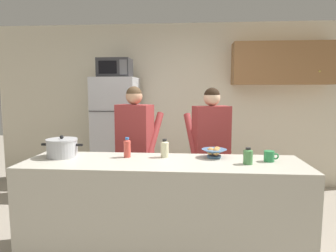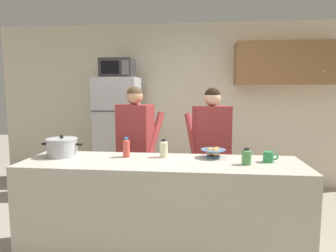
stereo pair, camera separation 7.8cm
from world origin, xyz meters
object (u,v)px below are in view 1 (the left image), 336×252
person_near_pot (135,140)px  bottle_mid_counter (127,148)px  cooking_pot (62,148)px  bottle_near_edge (165,148)px  microwave (115,68)px  coffee_mug (269,156)px  person_by_sink (211,141)px  bread_bowl (214,152)px  refrigerator (117,135)px  bottle_far_corner (248,156)px

person_near_pot → bottle_mid_counter: (0.04, -0.60, 0.02)m
cooking_pot → bottle_near_edge: 0.97m
microwave → coffee_mug: bearing=-43.8°
microwave → bottle_mid_counter: size_ratio=2.54×
cooking_pot → bottle_mid_counter: 0.62m
microwave → bottle_near_edge: size_ratio=2.77×
bottle_near_edge → microwave: bearing=118.2°
microwave → person_by_sink: 1.96m
person_near_pot → bottle_near_edge: bearing=-55.6°
bread_bowl → bottle_near_edge: 0.47m
bread_bowl → cooking_pot: bearing=-176.7°
person_near_pot → person_by_sink: bearing=1.3°
microwave → bread_bowl: (1.36, -1.65, -0.91)m
refrigerator → bottle_near_edge: size_ratio=10.02×
person_near_pot → bottle_far_corner: (1.13, -0.78, 0.00)m
bottle_near_edge → bottle_mid_counter: 0.35m
cooking_pot → coffee_mug: 1.91m
refrigerator → microwave: 1.01m
person_near_pot → microwave: bearing=114.7°
bottle_mid_counter → bottle_far_corner: size_ratio=1.31×
microwave → cooking_pot: (-0.08, -1.73, -0.87)m
refrigerator → cooking_pot: bearing=-92.5°
refrigerator → bottle_far_corner: size_ratio=12.08×
coffee_mug → bottle_mid_counter: size_ratio=0.69×
person_by_sink → bread_bowl: 0.57m
coffee_mug → bottle_far_corner: 0.24m
coffee_mug → refrigerator: bearing=135.9°
person_near_pot → bottle_mid_counter: bearing=-86.1°
bottle_mid_counter → bottle_far_corner: bottle_mid_counter is taller
bottle_near_edge → person_near_pot: bearing=124.4°
microwave → bottle_near_edge: 2.08m
cooking_pot → person_by_sink: bearing=24.4°
microwave → coffee_mug: microwave is taller
person_near_pot → cooking_pot: size_ratio=3.99×
refrigerator → cooking_pot: refrigerator is taller
bottle_near_edge → bottle_far_corner: bottle_near_edge is taller
bread_bowl → bottle_far_corner: size_ratio=1.64×
bottle_mid_counter → bottle_far_corner: bearing=-9.2°
coffee_mug → bread_bowl: bread_bowl is taller
refrigerator → microwave: microwave is taller
person_near_pot → coffee_mug: person_near_pot is taller
bottle_near_edge → bottle_far_corner: size_ratio=1.21×
refrigerator → bread_bowl: bearing=-50.8°
person_near_pot → coffee_mug: bearing=-26.5°
bottle_mid_counter → coffee_mug: bearing=-2.9°
microwave → cooking_pot: microwave is taller
coffee_mug → bread_bowl: 0.49m
microwave → bread_bowl: microwave is taller
refrigerator → bread_bowl: 2.16m
person_by_sink → bread_bowl: bearing=-90.4°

